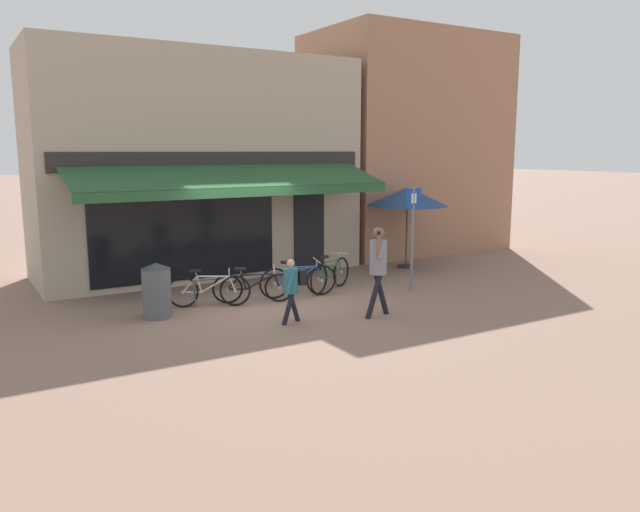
{
  "coord_description": "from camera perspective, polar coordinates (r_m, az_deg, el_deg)",
  "views": [
    {
      "loc": [
        -5.58,
        -11.38,
        3.19
      ],
      "look_at": [
        0.95,
        -0.61,
        1.05
      ],
      "focal_mm": 35.0,
      "sensor_mm": 36.0,
      "label": 1
    }
  ],
  "objects": [
    {
      "name": "ground_plane",
      "position": [
        13.07,
        -4.97,
        -4.52
      ],
      "size": [
        160.0,
        160.0,
        0.0
      ],
      "primitive_type": "plane",
      "color": "#846656"
    },
    {
      "name": "shop_front",
      "position": [
        16.61,
        -11.07,
        8.09
      ],
      "size": [
        8.15,
        4.67,
        5.59
      ],
      "color": "tan",
      "rests_on": "ground_plane"
    },
    {
      "name": "neighbour_building",
      "position": [
        20.65,
        7.7,
        10.08
      ],
      "size": [
        5.83,
        4.0,
        6.75
      ],
      "color": "#9E7056",
      "rests_on": "ground_plane"
    },
    {
      "name": "bike_rack_rail",
      "position": [
        13.69,
        -4.59,
        -1.83
      ],
      "size": [
        3.55,
        0.04,
        0.57
      ],
      "color": "#47494F",
      "rests_on": "ground_plane"
    },
    {
      "name": "bicycle_silver",
      "position": [
        13.05,
        -10.13,
        -3.07
      ],
      "size": [
        1.59,
        0.78,
        0.79
      ],
      "rotation": [
        -0.07,
        0.0,
        -0.42
      ],
      "color": "black",
      "rests_on": "ground_plane"
    },
    {
      "name": "bicycle_black",
      "position": [
        13.2,
        -6.1,
        -2.84
      ],
      "size": [
        1.65,
        0.88,
        0.81
      ],
      "rotation": [
        0.15,
        0.0,
        -0.41
      ],
      "color": "black",
      "rests_on": "ground_plane"
    },
    {
      "name": "bicycle_blue",
      "position": [
        13.66,
        -2.02,
        -2.26
      ],
      "size": [
        1.73,
        0.62,
        0.84
      ],
      "rotation": [
        0.07,
        0.0,
        -0.23
      ],
      "color": "black",
      "rests_on": "ground_plane"
    },
    {
      "name": "bicycle_green",
      "position": [
        14.33,
        0.93,
        -1.68
      ],
      "size": [
        1.53,
        0.82,
        0.84
      ],
      "rotation": [
        -0.0,
        0.0,
        0.47
      ],
      "color": "black",
      "rests_on": "ground_plane"
    },
    {
      "name": "pedestrian_adult",
      "position": [
        12.01,
        5.34,
        -0.48
      ],
      "size": [
        0.63,
        0.48,
        1.76
      ],
      "rotation": [
        0.0,
        0.0,
        2.95
      ],
      "color": "black",
      "rests_on": "ground_plane"
    },
    {
      "name": "pedestrian_child",
      "position": [
        11.57,
        -2.54,
        -2.52
      ],
      "size": [
        0.52,
        0.4,
        1.22
      ],
      "rotation": [
        0.0,
        0.0,
        3.0
      ],
      "color": "black",
      "rests_on": "ground_plane"
    },
    {
      "name": "litter_bin",
      "position": [
        12.38,
        -14.71,
        -3.05
      ],
      "size": [
        0.56,
        0.56,
        1.07
      ],
      "color": "#515459",
      "rests_on": "ground_plane"
    },
    {
      "name": "parking_sign",
      "position": [
        14.19,
        8.46,
        2.61
      ],
      "size": [
        0.44,
        0.07,
        2.41
      ],
      "color": "slate",
      "rests_on": "ground_plane"
    },
    {
      "name": "cafe_parasol",
      "position": [
        17.12,
        7.99,
        5.36
      ],
      "size": [
        2.21,
        2.21,
        2.2
      ],
      "color": "#4C3D2D",
      "rests_on": "ground_plane"
    }
  ]
}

